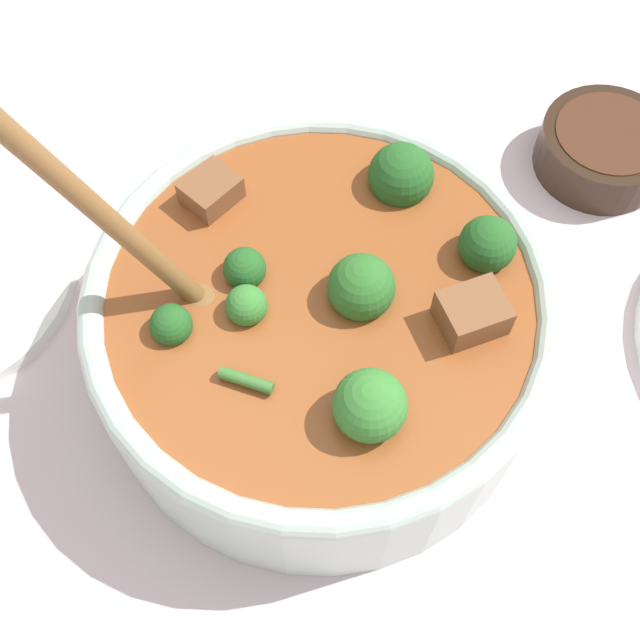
{
  "coord_description": "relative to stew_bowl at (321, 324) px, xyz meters",
  "views": [
    {
      "loc": [
        0.08,
        -0.23,
        0.49
      ],
      "look_at": [
        0.0,
        0.0,
        0.06
      ],
      "focal_mm": 45.0,
      "sensor_mm": 36.0,
      "label": 1
    }
  ],
  "objects": [
    {
      "name": "ground_plane",
      "position": [
        -0.0,
        -0.0,
        -0.06
      ],
      "size": [
        4.0,
        4.0,
        0.0
      ],
      "primitive_type": "plane",
      "color": "silver"
    },
    {
      "name": "condiment_bowl",
      "position": [
        0.15,
        0.24,
        -0.03
      ],
      "size": [
        0.1,
        0.1,
        0.04
      ],
      "color": "black",
      "rests_on": "ground_plane"
    },
    {
      "name": "stew_bowl",
      "position": [
        0.0,
        0.0,
        0.0
      ],
      "size": [
        0.29,
        0.28,
        0.25
      ],
      "color": "#B2C6BC",
      "rests_on": "ground_plane"
    }
  ]
}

